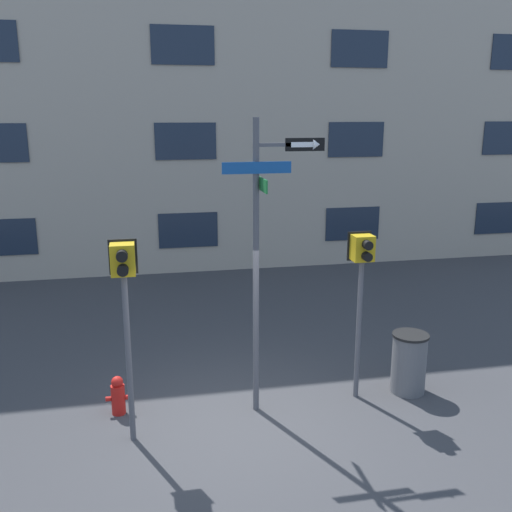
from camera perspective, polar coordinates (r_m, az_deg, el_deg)
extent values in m
plane|color=#38383A|center=(8.57, -1.79, -16.68)|extent=(60.00, 60.00, 0.00)
cube|color=tan|center=(15.98, -7.42, 20.07)|extent=(24.00, 0.60, 12.10)
cube|color=#1E2838|center=(16.27, -23.89, 1.71)|extent=(1.63, 0.03, 0.97)
cube|color=#1E2838|center=(15.90, -6.79, 2.58)|extent=(1.63, 0.03, 0.97)
cube|color=#1E2838|center=(16.95, 9.63, 3.20)|extent=(1.63, 0.03, 0.97)
cube|color=#1E2838|center=(19.18, 23.19, 3.52)|extent=(1.63, 0.03, 0.97)
cube|color=#1E2838|center=(15.60, -7.05, 11.32)|extent=(1.63, 0.03, 0.97)
cube|color=#1E2838|center=(16.67, 9.98, 11.40)|extent=(1.63, 0.03, 0.97)
cube|color=#1E2838|center=(18.93, 23.91, 10.73)|extent=(1.63, 0.03, 0.97)
cube|color=#1E2838|center=(15.67, -7.33, 20.20)|extent=(1.63, 0.03, 0.97)
cube|color=#1E2838|center=(16.73, 10.35, 19.70)|extent=(1.63, 0.03, 0.97)
cylinder|color=#4C4C51|center=(8.16, 0.00, -1.66)|extent=(0.09, 0.09, 4.33)
cube|color=#4C4C51|center=(7.93, 2.47, 11.06)|extent=(0.69, 0.05, 0.05)
cube|color=#14478C|center=(7.82, 0.09, 8.82)|extent=(0.96, 0.02, 0.16)
cube|color=#196B2D|center=(7.92, 0.43, 7.28)|extent=(0.02, 0.88, 0.18)
cube|color=black|center=(8.01, 4.93, 11.05)|extent=(0.56, 0.02, 0.18)
cube|color=white|center=(7.98, 4.67, 11.04)|extent=(0.32, 0.01, 0.07)
cone|color=white|center=(8.04, 6.07, 11.03)|extent=(0.10, 0.14, 0.14)
cylinder|color=#4C4C51|center=(7.91, -12.61, -10.11)|extent=(0.08, 0.08, 2.37)
cube|color=gold|center=(7.45, -13.18, -0.33)|extent=(0.31, 0.26, 0.41)
cube|color=black|center=(7.59, -13.15, -0.07)|extent=(0.37, 0.02, 0.47)
cylinder|color=black|center=(7.25, -13.26, 0.00)|extent=(0.14, 0.12, 0.14)
cylinder|color=black|center=(7.29, -13.18, -1.40)|extent=(0.14, 0.12, 0.14)
cylinder|color=orange|center=(7.30, -13.25, 0.11)|extent=(0.11, 0.01, 0.11)
cylinder|color=#4C4C51|center=(9.03, 10.22, -7.32)|extent=(0.08, 0.08, 2.24)
cube|color=gold|center=(8.64, 10.60, 0.80)|extent=(0.31, 0.26, 0.39)
cube|color=black|center=(8.76, 10.26, 1.01)|extent=(0.37, 0.02, 0.45)
cylinder|color=black|center=(8.44, 11.10, 1.08)|extent=(0.14, 0.12, 0.14)
cylinder|color=black|center=(8.49, 11.04, -0.07)|extent=(0.14, 0.12, 0.14)
cylinder|color=silver|center=(8.49, 10.96, 1.16)|extent=(0.11, 0.01, 0.11)
cylinder|color=red|center=(9.01, -13.61, -13.76)|extent=(0.20, 0.20, 0.46)
sphere|color=red|center=(8.88, -13.72, -12.13)|extent=(0.17, 0.17, 0.17)
cylinder|color=red|center=(9.01, -14.55, -13.67)|extent=(0.08, 0.07, 0.07)
cylinder|color=red|center=(8.99, -12.68, -13.60)|extent=(0.08, 0.07, 0.07)
cylinder|color=#59595B|center=(9.61, 15.03, -10.39)|extent=(0.55, 0.55, 0.95)
cylinder|color=black|center=(9.42, 15.23, -7.65)|extent=(0.58, 0.58, 0.04)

